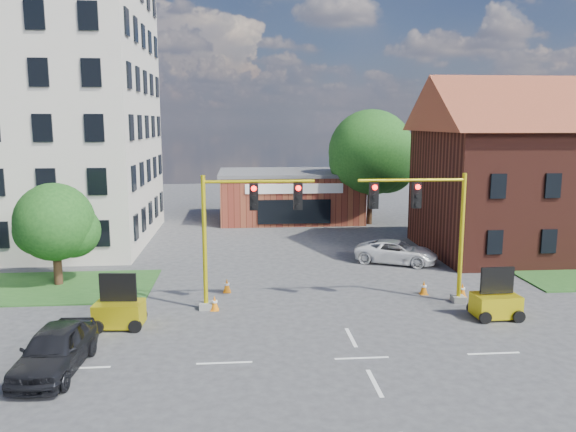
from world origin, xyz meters
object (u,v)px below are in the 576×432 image
object	(u,v)px
trailer_west	(119,311)
pickup_white	(396,252)
sedan_dark	(55,349)
trailer_east	(496,303)
signal_mast_east	(428,222)
signal_mast_west	(241,225)

from	to	relation	value
trailer_west	pickup_white	world-z (taller)	trailer_west
sedan_dark	trailer_west	bearing A→B (deg)	75.56
trailer_west	trailer_east	xyz separation A→B (m)	(16.26, -0.21, -0.01)
signal_mast_east	pickup_white	world-z (taller)	signal_mast_east
trailer_east	pickup_white	xyz separation A→B (m)	(-1.68, 9.97, 0.00)
signal_mast_east	trailer_west	distance (m)	14.35
signal_mast_east	trailer_west	world-z (taller)	signal_mast_east
signal_mast_west	trailer_east	world-z (taller)	signal_mast_west
signal_mast_west	trailer_west	xyz separation A→B (m)	(-5.13, -2.05, -3.22)
signal_mast_west	trailer_west	size ratio (longest dim) A/B	2.78
signal_mast_west	signal_mast_east	world-z (taller)	same
pickup_white	signal_mast_west	bearing A→B (deg)	153.71
pickup_white	sedan_dark	size ratio (longest dim) A/B	1.06
pickup_white	sedan_dark	bearing A→B (deg)	155.68
trailer_west	signal_mast_east	bearing A→B (deg)	12.84
signal_mast_east	trailer_west	xyz separation A→B (m)	(-13.84, -2.05, -3.22)
signal_mast_west	signal_mast_east	distance (m)	8.71
sedan_dark	trailer_east	bearing A→B (deg)	15.67
trailer_west	pickup_white	bearing A→B (deg)	38.22
signal_mast_east	signal_mast_west	bearing A→B (deg)	180.00
trailer_east	signal_mast_west	bearing A→B (deg)	166.45
signal_mast_west	trailer_west	distance (m)	6.39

